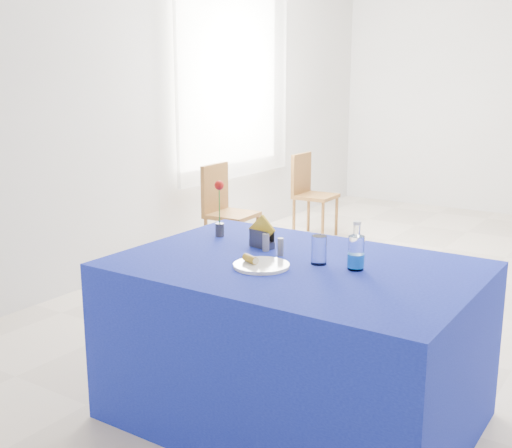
{
  "coord_description": "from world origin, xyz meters",
  "views": [
    {
      "loc": [
        1.18,
        -4.27,
        1.59
      ],
      "look_at": [
        -0.41,
        -1.88,
        0.92
      ],
      "focal_mm": 45.0,
      "sensor_mm": 36.0,
      "label": 1
    }
  ],
  "objects": [
    {
      "name": "chair_win_a",
      "position": [
        -2.03,
        0.08,
        0.49
      ],
      "size": [
        0.4,
        0.4,
        0.85
      ],
      "rotation": [
        0.0,
        0.0,
        1.64
      ],
      "color": "olive",
      "rests_on": "floor"
    },
    {
      "name": "rose_vase",
      "position": [
        -0.79,
        -1.65,
        0.9
      ],
      "size": [
        0.05,
        0.05,
        0.3
      ],
      "color": "#27272C",
      "rests_on": "blue_table"
    },
    {
      "name": "floor",
      "position": [
        0.0,
        0.0,
        0.0
      ],
      "size": [
        7.0,
        7.0,
        0.0
      ],
      "primitive_type": "plane",
      "color": "beige",
      "rests_on": "ground"
    },
    {
      "name": "salt_shaker",
      "position": [
        -0.43,
        -1.76,
        0.8
      ],
      "size": [
        0.03,
        0.03,
        0.08
      ],
      "primitive_type": "cylinder",
      "color": "slate",
      "rests_on": "blue_table"
    },
    {
      "name": "drinking_glass",
      "position": [
        -0.11,
        -1.81,
        0.82
      ],
      "size": [
        0.07,
        0.07,
        0.13
      ],
      "primitive_type": "cylinder",
      "color": "white",
      "rests_on": "blue_table"
    },
    {
      "name": "water_bottle",
      "position": [
        0.06,
        -1.79,
        0.83
      ],
      "size": [
        0.07,
        0.07,
        0.21
      ],
      "color": "white",
      "rests_on": "blue_table"
    },
    {
      "name": "curtain",
      "position": [
        -2.4,
        0.8,
        1.55
      ],
      "size": [
        0.04,
        1.75,
        1.85
      ],
      "primitive_type": "cube",
      "color": "white",
      "rests_on": "room_shell"
    },
    {
      "name": "banana_pieces",
      "position": [
        -0.35,
        -2.01,
        0.79
      ],
      "size": [
        0.09,
        0.06,
        0.03
      ],
      "color": "gold",
      "rests_on": "plate"
    },
    {
      "name": "napkin_holder",
      "position": [
        -0.48,
        -1.71,
        0.81
      ],
      "size": [
        0.15,
        0.08,
        0.16
      ],
      "color": "#333438",
      "rests_on": "blue_table"
    },
    {
      "name": "window_pane",
      "position": [
        -2.47,
        0.8,
        1.55
      ],
      "size": [
        0.04,
        1.5,
        1.6
      ],
      "primitive_type": "cube",
      "color": "white",
      "rests_on": "room_shell"
    },
    {
      "name": "pepper_shaker",
      "position": [
        -0.33,
        -1.79,
        0.8
      ],
      "size": [
        0.03,
        0.03,
        0.08
      ],
      "primitive_type": "cylinder",
      "color": "slate",
      "rests_on": "blue_table"
    },
    {
      "name": "blue_table",
      "position": [
        -0.21,
        -1.85,
        0.38
      ],
      "size": [
        1.6,
        1.1,
        0.76
      ],
      "color": "navy",
      "rests_on": "floor"
    },
    {
      "name": "plate",
      "position": [
        -0.3,
        -1.99,
        0.77
      ],
      "size": [
        0.25,
        0.25,
        0.01
      ],
      "primitive_type": "cylinder",
      "color": "white",
      "rests_on": "blue_table"
    },
    {
      "name": "room_shell",
      "position": [
        0.0,
        0.0,
        1.75
      ],
      "size": [
        7.0,
        7.0,
        7.0
      ],
      "color": "silver",
      "rests_on": "ground"
    },
    {
      "name": "chair_win_b",
      "position": [
        -1.87,
        1.3,
        0.48
      ],
      "size": [
        0.38,
        0.38,
        0.83
      ],
      "rotation": [
        0.0,
        0.0,
        1.6
      ],
      "color": "olive",
      "rests_on": "floor"
    }
  ]
}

